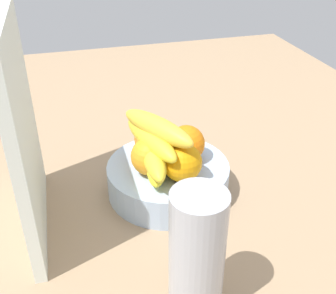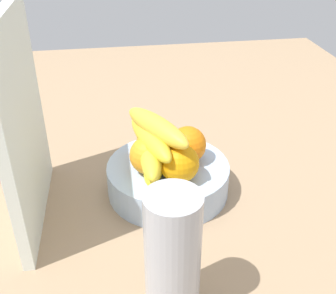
{
  "view_description": "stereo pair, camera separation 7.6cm",
  "coord_description": "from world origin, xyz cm",
  "px_view_note": "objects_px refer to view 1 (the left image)",
  "views": [
    {
      "loc": [
        -65.64,
        18.98,
        49.82
      ],
      "look_at": [
        -2.09,
        1.23,
        9.97
      ],
      "focal_mm": 44.87,
      "sensor_mm": 36.0,
      "label": 1
    },
    {
      "loc": [
        -67.26,
        11.53,
        49.82
      ],
      "look_at": [
        -2.09,
        1.23,
        9.97
      ],
      "focal_mm": 44.87,
      "sensor_mm": 36.0,
      "label": 2
    }
  ],
  "objects_px": {
    "thermos_tumbler": "(197,256)",
    "orange_center": "(150,156)",
    "fruit_bowl": "(168,178)",
    "orange_front_left": "(186,144)",
    "banana_bunch": "(154,145)",
    "orange_front_right": "(152,139)",
    "cutting_board": "(23,134)",
    "orange_back_left": "(180,163)"
  },
  "relations": [
    {
      "from": "thermos_tumbler",
      "to": "orange_center",
      "type": "bearing_deg",
      "value": 0.2
    },
    {
      "from": "fruit_bowl",
      "to": "thermos_tumbler",
      "type": "distance_m",
      "value": 0.28
    },
    {
      "from": "orange_front_left",
      "to": "thermos_tumbler",
      "type": "relative_size",
      "value": 0.36
    },
    {
      "from": "orange_center",
      "to": "thermos_tumbler",
      "type": "height_order",
      "value": "thermos_tumbler"
    },
    {
      "from": "orange_front_left",
      "to": "fruit_bowl",
      "type": "bearing_deg",
      "value": 105.01
    },
    {
      "from": "orange_front_left",
      "to": "banana_bunch",
      "type": "xyz_separation_m",
      "value": [
        -0.02,
        0.07,
        0.02
      ]
    },
    {
      "from": "orange_front_right",
      "to": "orange_center",
      "type": "distance_m",
      "value": 0.06
    },
    {
      "from": "orange_front_left",
      "to": "orange_center",
      "type": "distance_m",
      "value": 0.08
    },
    {
      "from": "cutting_board",
      "to": "fruit_bowl",
      "type": "bearing_deg",
      "value": -82.14
    },
    {
      "from": "orange_center",
      "to": "orange_back_left",
      "type": "bearing_deg",
      "value": -126.86
    },
    {
      "from": "fruit_bowl",
      "to": "orange_center",
      "type": "xyz_separation_m",
      "value": [
        -0.01,
        0.04,
        0.07
      ]
    },
    {
      "from": "banana_bunch",
      "to": "orange_front_left",
      "type": "bearing_deg",
      "value": -74.97
    },
    {
      "from": "fruit_bowl",
      "to": "orange_front_right",
      "type": "height_order",
      "value": "orange_front_right"
    },
    {
      "from": "fruit_bowl",
      "to": "thermos_tumbler",
      "type": "xyz_separation_m",
      "value": [
        -0.27,
        0.04,
        0.07
      ]
    },
    {
      "from": "banana_bunch",
      "to": "fruit_bowl",
      "type": "bearing_deg",
      "value": -74.93
    },
    {
      "from": "orange_front_right",
      "to": "banana_bunch",
      "type": "bearing_deg",
      "value": 170.44
    },
    {
      "from": "orange_front_right",
      "to": "cutting_board",
      "type": "relative_size",
      "value": 0.2
    },
    {
      "from": "fruit_bowl",
      "to": "orange_front_right",
      "type": "bearing_deg",
      "value": 23.15
    },
    {
      "from": "orange_back_left",
      "to": "thermos_tumbler",
      "type": "relative_size",
      "value": 0.36
    },
    {
      "from": "orange_center",
      "to": "orange_back_left",
      "type": "distance_m",
      "value": 0.06
    },
    {
      "from": "orange_front_left",
      "to": "orange_back_left",
      "type": "distance_m",
      "value": 0.07
    },
    {
      "from": "banana_bunch",
      "to": "cutting_board",
      "type": "xyz_separation_m",
      "value": [
        -0.02,
        0.21,
        0.07
      ]
    },
    {
      "from": "orange_center",
      "to": "fruit_bowl",
      "type": "bearing_deg",
      "value": -68.59
    },
    {
      "from": "fruit_bowl",
      "to": "cutting_board",
      "type": "bearing_deg",
      "value": 96.81
    },
    {
      "from": "orange_center",
      "to": "thermos_tumbler",
      "type": "xyz_separation_m",
      "value": [
        -0.25,
        -0.0,
        0.0
      ]
    },
    {
      "from": "orange_front_right",
      "to": "orange_back_left",
      "type": "xyz_separation_m",
      "value": [
        -0.09,
        -0.03,
        0.0
      ]
    },
    {
      "from": "cutting_board",
      "to": "orange_front_right",
      "type": "bearing_deg",
      "value": -70.77
    },
    {
      "from": "orange_front_right",
      "to": "banana_bunch",
      "type": "relative_size",
      "value": 0.37
    },
    {
      "from": "banana_bunch",
      "to": "thermos_tumbler",
      "type": "xyz_separation_m",
      "value": [
        -0.26,
        0.01,
        -0.01
      ]
    },
    {
      "from": "orange_front_left",
      "to": "orange_front_right",
      "type": "height_order",
      "value": "same"
    },
    {
      "from": "thermos_tumbler",
      "to": "banana_bunch",
      "type": "bearing_deg",
      "value": -1.97
    },
    {
      "from": "orange_front_right",
      "to": "orange_front_left",
      "type": "bearing_deg",
      "value": -120.27
    },
    {
      "from": "fruit_bowl",
      "to": "cutting_board",
      "type": "xyz_separation_m",
      "value": [
        -0.03,
        0.24,
        0.15
      ]
    },
    {
      "from": "orange_center",
      "to": "banana_bunch",
      "type": "bearing_deg",
      "value": -53.67
    },
    {
      "from": "orange_center",
      "to": "cutting_board",
      "type": "distance_m",
      "value": 0.22
    },
    {
      "from": "fruit_bowl",
      "to": "orange_center",
      "type": "relative_size",
      "value": 3.3
    },
    {
      "from": "orange_front_left",
      "to": "cutting_board",
      "type": "relative_size",
      "value": 0.2
    },
    {
      "from": "orange_front_right",
      "to": "thermos_tumbler",
      "type": "height_order",
      "value": "thermos_tumbler"
    },
    {
      "from": "orange_back_left",
      "to": "cutting_board",
      "type": "height_order",
      "value": "cutting_board"
    },
    {
      "from": "orange_front_left",
      "to": "banana_bunch",
      "type": "bearing_deg",
      "value": 105.03
    },
    {
      "from": "orange_center",
      "to": "banana_bunch",
      "type": "distance_m",
      "value": 0.02
    },
    {
      "from": "orange_center",
      "to": "thermos_tumbler",
      "type": "relative_size",
      "value": 0.36
    }
  ]
}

